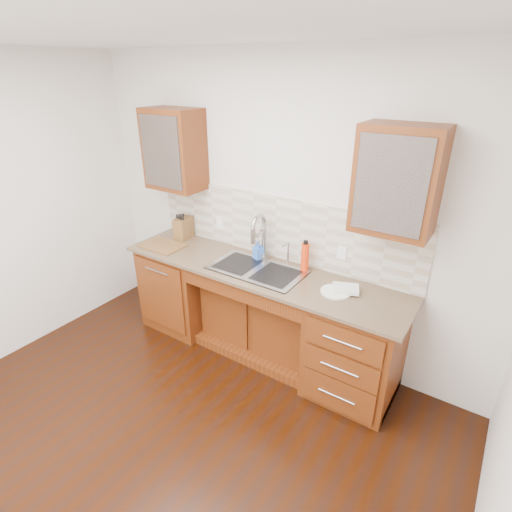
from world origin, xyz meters
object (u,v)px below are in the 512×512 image
Objects in this scene: knife_block at (183,228)px; water_bottle at (305,258)px; plate at (336,292)px; soap_bottle at (258,250)px; cutting_board at (163,246)px.

water_bottle is at bearing -6.04° from knife_block.
water_bottle reaches higher than plate.
knife_block reaches higher than plate.
soap_bottle reaches higher than cutting_board.
knife_block reaches higher than cutting_board.
water_bottle is 1.46m from cutting_board.
knife_block is 0.30m from cutting_board.
water_bottle is 0.45m from plate.
plate is 1.81m from cutting_board.
plate is 1.08× the size of knife_block.
water_bottle is 1.15× the size of knife_block.
plate is 0.58× the size of cutting_board.
cutting_board reaches higher than plate.
cutting_board is (-1.81, -0.11, 0.00)m from plate.
water_bottle reaches higher than soap_bottle.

